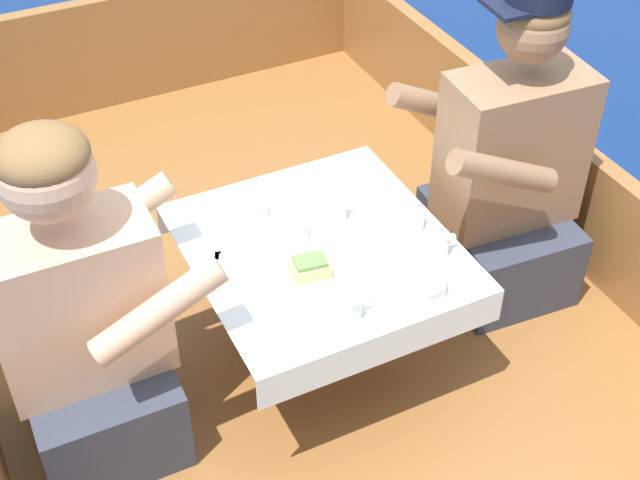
{
  "coord_description": "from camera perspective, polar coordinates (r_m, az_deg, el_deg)",
  "views": [
    {
      "loc": [
        -0.8,
        -1.6,
        2.29
      ],
      "look_at": [
        0.0,
        0.03,
        0.77
      ],
      "focal_mm": 50.0,
      "sensor_mm": 36.0,
      "label": 1
    }
  ],
  "objects": [
    {
      "name": "ground_plane",
      "position": [
        2.91,
        0.25,
        -12.1
      ],
      "size": [
        60.0,
        60.0,
        0.0
      ],
      "primitive_type": "plane",
      "color": "navy"
    },
    {
      "name": "boat_deck",
      "position": [
        2.77,
        0.26,
        -9.89
      ],
      "size": [
        1.95,
        3.41,
        0.35
      ],
      "primitive_type": "cube",
      "color": "brown",
      "rests_on": "ground_plane"
    },
    {
      "name": "gunwale_starboard",
      "position": [
        2.94,
        17.01,
        1.54
      ],
      "size": [
        0.06,
        3.41,
        0.4
      ],
      "primitive_type": "cube",
      "color": "#936033",
      "rests_on": "boat_deck"
    },
    {
      "name": "bow_coaming",
      "position": [
        3.78,
        -11.38,
        12.15
      ],
      "size": [
        1.83,
        0.06,
        0.46
      ],
      "primitive_type": "cube",
      "color": "#936033",
      "rests_on": "boat_deck"
    },
    {
      "name": "cockpit_table",
      "position": [
        2.41,
        0.0,
        -1.15
      ],
      "size": [
        0.68,
        0.72,
        0.41
      ],
      "color": "#B2B2B7",
      "rests_on": "boat_deck"
    },
    {
      "name": "person_port",
      "position": [
        2.26,
        -14.8,
        -5.35
      ],
      "size": [
        0.53,
        0.44,
        0.96
      ],
      "rotation": [
        0.0,
        0.0,
        -0.01
      ],
      "color": "#333847",
      "rests_on": "boat_deck"
    },
    {
      "name": "person_starboard",
      "position": [
        2.7,
        11.86,
        4.02
      ],
      "size": [
        0.54,
        0.47,
        1.01
      ],
      "rotation": [
        0.0,
        0.0,
        3.07
      ],
      "color": "#333847",
      "rests_on": "boat_deck"
    },
    {
      "name": "plate_sandwich",
      "position": [
        2.28,
        -0.63,
        -2.25
      ],
      "size": [
        0.21,
        0.21,
        0.01
      ],
      "color": "white",
      "rests_on": "cockpit_table"
    },
    {
      "name": "plate_bread",
      "position": [
        2.58,
        2.79,
        3.42
      ],
      "size": [
        0.17,
        0.17,
        0.01
      ],
      "color": "white",
      "rests_on": "cockpit_table"
    },
    {
      "name": "sandwich",
      "position": [
        2.27,
        -0.63,
        -1.73
      ],
      "size": [
        0.11,
        0.08,
        0.05
      ],
      "rotation": [
        0.0,
        0.0,
        -0.14
      ],
      "color": "tan",
      "rests_on": "plate_sandwich"
    },
    {
      "name": "bowl_port_near",
      "position": [
        2.25,
        6.38,
        -2.76
      ],
      "size": [
        0.14,
        0.14,
        0.04
      ],
      "color": "white",
      "rests_on": "cockpit_table"
    },
    {
      "name": "bowl_starboard_near",
      "position": [
        2.45,
        5.21,
        1.45
      ],
      "size": [
        0.13,
        0.13,
        0.04
      ],
      "color": "white",
      "rests_on": "cockpit_table"
    },
    {
      "name": "bowl_center_far",
      "position": [
        2.47,
        -4.81,
        1.99
      ],
      "size": [
        0.12,
        0.12,
        0.04
      ],
      "color": "white",
      "rests_on": "cockpit_table"
    },
    {
      "name": "bowl_port_far",
      "position": [
        2.4,
        -2.16,
        0.8
      ],
      "size": [
        0.12,
        0.12,
        0.04
      ],
      "color": "white",
      "rests_on": "cockpit_table"
    },
    {
      "name": "coffee_cup_port",
      "position": [
        2.45,
        0.93,
        2.08
      ],
      "size": [
        0.1,
        0.07,
        0.07
      ],
      "color": "white",
      "rests_on": "cockpit_table"
    },
    {
      "name": "coffee_cup_starboard",
      "position": [
        2.16,
        1.87,
        -4.3
      ],
      "size": [
        0.09,
        0.06,
        0.06
      ],
      "color": "white",
      "rests_on": "cockpit_table"
    },
    {
      "name": "coffee_cup_center",
      "position": [
        2.35,
        7.56,
        -0.23
      ],
      "size": [
        0.09,
        0.06,
        0.07
      ],
      "color": "white",
      "rests_on": "cockpit_table"
    },
    {
      "name": "utensil_fork_starboard",
      "position": [
        2.32,
        -6.69,
        -1.86
      ],
      "size": [
        0.09,
        0.16,
        0.0
      ],
      "rotation": [
        0.0,
        0.0,
        1.14
      ],
      "color": "silver",
      "rests_on": "cockpit_table"
    },
    {
      "name": "utensil_knife_starboard",
      "position": [
        2.32,
        -5.33,
        -1.85
      ],
      "size": [
        0.04,
        0.17,
        0.0
      ],
      "rotation": [
        0.0,
        0.0,
        1.75
      ],
      "color": "silver",
      "rests_on": "cockpit_table"
    },
    {
      "name": "utensil_spoon_port",
      "position": [
        2.29,
        3.7,
        -2.28
      ],
      "size": [
        0.15,
        0.11,
        0.01
      ],
      "rotation": [
        0.0,
        0.0,
        0.61
      ],
      "color": "silver",
      "rests_on": "cockpit_table"
    }
  ]
}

